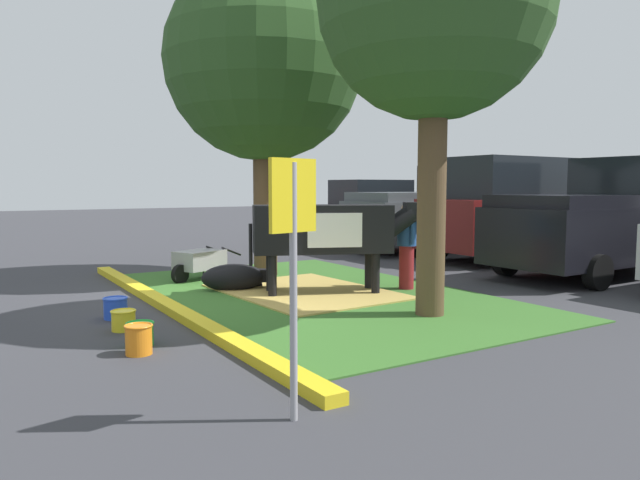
# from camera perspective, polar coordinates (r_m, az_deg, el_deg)

# --- Properties ---
(ground_plane) EXTENTS (80.00, 80.00, 0.00)m
(ground_plane) POSITION_cam_1_polar(r_m,az_deg,el_deg) (9.85, -9.92, -5.53)
(ground_plane) COLOR #38383D
(grass_island) EXTENTS (7.81, 4.73, 0.02)m
(grass_island) POSITION_cam_1_polar(r_m,az_deg,el_deg) (10.04, -0.50, -5.20)
(grass_island) COLOR #386B28
(grass_island) RESTS_ON ground
(curb_yellow) EXTENTS (9.01, 0.24, 0.12)m
(curb_yellow) POSITION_cam_1_polar(r_m,az_deg,el_deg) (9.01, -14.39, -6.24)
(curb_yellow) COLOR yellow
(curb_yellow) RESTS_ON ground
(hay_bedding) EXTENTS (3.32, 2.57, 0.04)m
(hay_bedding) POSITION_cam_1_polar(r_m,az_deg,el_deg) (10.13, -1.45, -5.02)
(hay_bedding) COLOR tan
(hay_bedding) RESTS_ON ground
(shade_tree_left) EXTENTS (3.93, 3.93, 6.26)m
(shade_tree_left) POSITION_cam_1_polar(r_m,az_deg,el_deg) (12.21, -5.43, 16.70)
(shade_tree_left) COLOR #4C3823
(shade_tree_left) RESTS_ON ground
(shade_tree_right) EXTENTS (3.21, 3.21, 5.92)m
(shade_tree_right) POSITION_cam_1_polar(r_m,az_deg,el_deg) (8.70, 11.03, 21.49)
(shade_tree_right) COLOR brown
(shade_tree_right) RESTS_ON ground
(cow_holstein) EXTENTS (1.61, 3.00, 1.55)m
(cow_holstein) POSITION_cam_1_polar(r_m,az_deg,el_deg) (9.91, 0.85, 1.01)
(cow_holstein) COLOR black
(cow_holstein) RESTS_ON ground
(calf_lying) EXTENTS (0.79, 1.33, 0.48)m
(calf_lying) POSITION_cam_1_polar(r_m,az_deg,el_deg) (10.40, -8.18, -3.61)
(calf_lying) COLOR black
(calf_lying) RESTS_ON ground
(person_handler) EXTENTS (0.52, 0.34, 1.53)m
(person_handler) POSITION_cam_1_polar(r_m,az_deg,el_deg) (10.46, 8.38, -0.35)
(person_handler) COLOR maroon
(person_handler) RESTS_ON ground
(wheelbarrow) EXTENTS (1.03, 1.58, 0.63)m
(wheelbarrow) POSITION_cam_1_polar(r_m,az_deg,el_deg) (11.68, -11.62, -1.96)
(wheelbarrow) COLOR gray
(wheelbarrow) RESTS_ON ground
(parking_sign) EXTENTS (0.13, 0.44, 2.03)m
(parking_sign) POSITION_cam_1_polar(r_m,az_deg,el_deg) (4.49, -2.61, 0.26)
(parking_sign) COLOR #99999E
(parking_sign) RESTS_ON ground
(bucket_blue) EXTENTS (0.34, 0.34, 0.30)m
(bucket_blue) POSITION_cam_1_polar(r_m,az_deg,el_deg) (8.67, -19.14, -6.18)
(bucket_blue) COLOR blue
(bucket_blue) RESTS_ON ground
(bucket_yellow) EXTENTS (0.32, 0.32, 0.26)m
(bucket_yellow) POSITION_cam_1_polar(r_m,az_deg,el_deg) (7.94, -18.44, -7.32)
(bucket_yellow) COLOR yellow
(bucket_yellow) RESTS_ON ground
(bucket_green) EXTENTS (0.32, 0.32, 0.27)m
(bucket_green) POSITION_cam_1_polar(r_m,az_deg,el_deg) (7.16, -16.97, -8.61)
(bucket_green) COLOR green
(bucket_green) RESTS_ON ground
(bucket_orange) EXTENTS (0.31, 0.31, 0.33)m
(bucket_orange) POSITION_cam_1_polar(r_m,az_deg,el_deg) (6.79, -17.10, -9.11)
(bucket_orange) COLOR orange
(bucket_orange) RESTS_ON ground
(sedan_red) EXTENTS (2.07, 4.43, 2.02)m
(sedan_red) POSITION_cam_1_polar(r_m,az_deg,el_deg) (18.71, 4.92, 2.63)
(sedan_red) COLOR red
(sedan_red) RESTS_ON ground
(pickup_truck_maroon) EXTENTS (2.28, 5.43, 2.42)m
(pickup_truck_maroon) POSITION_cam_1_polar(r_m,az_deg,el_deg) (17.21, 11.47, 2.75)
(pickup_truck_maroon) COLOR #4C5156
(pickup_truck_maroon) RESTS_ON ground
(suv_dark_grey) EXTENTS (2.18, 4.63, 2.52)m
(suv_dark_grey) POSITION_cam_1_polar(r_m,az_deg,el_deg) (15.38, 17.85, 2.90)
(suv_dark_grey) COLOR maroon
(suv_dark_grey) RESTS_ON ground
(pickup_truck_black) EXTENTS (2.28, 5.43, 2.42)m
(pickup_truck_black) POSITION_cam_1_polar(r_m,az_deg,el_deg) (13.48, 25.98, 1.67)
(pickup_truck_black) COLOR black
(pickup_truck_black) RESTS_ON ground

